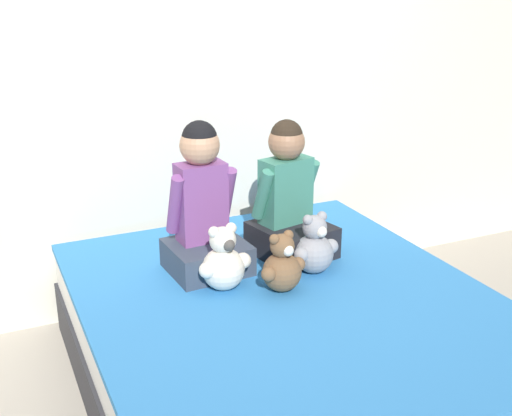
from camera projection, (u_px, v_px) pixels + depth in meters
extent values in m
plane|color=#B2A899|center=(285.00, 391.00, 2.80)|extent=(14.00, 14.00, 0.00)
cube|color=silver|center=(196.00, 71.00, 3.27)|extent=(8.00, 0.06, 2.50)
cube|color=#2D2D33|center=(286.00, 366.00, 2.75)|extent=(1.64, 1.92, 0.26)
cube|color=white|center=(287.00, 321.00, 2.68)|extent=(1.61, 1.88, 0.18)
cube|color=#337FC6|center=(287.00, 298.00, 2.64)|extent=(1.62, 1.90, 0.03)
cube|color=#384251|center=(207.00, 257.00, 2.84)|extent=(0.35, 0.33, 0.13)
cube|color=#7F4789|center=(201.00, 202.00, 2.80)|extent=(0.22, 0.14, 0.35)
sphere|color=tan|center=(200.00, 145.00, 2.71)|extent=(0.17, 0.17, 0.17)
sphere|color=black|center=(199.00, 138.00, 2.70)|extent=(0.15, 0.15, 0.15)
cylinder|color=#7F4789|center=(175.00, 205.00, 2.74)|extent=(0.07, 0.15, 0.29)
cylinder|color=#7F4789|center=(226.00, 196.00, 2.85)|extent=(0.07, 0.15, 0.29)
cube|color=black|center=(292.00, 240.00, 3.00)|extent=(0.38, 0.40, 0.15)
cube|color=#3D8470|center=(286.00, 191.00, 2.96)|extent=(0.25, 0.17, 0.31)
sphere|color=#9E7051|center=(287.00, 142.00, 2.89)|extent=(0.17, 0.17, 0.17)
sphere|color=#2D2319|center=(287.00, 136.00, 2.88)|extent=(0.15, 0.15, 0.15)
cylinder|color=#3D8470|center=(263.00, 195.00, 2.89)|extent=(0.08, 0.15, 0.25)
cylinder|color=#3D8470|center=(308.00, 184.00, 3.04)|extent=(0.08, 0.15, 0.25)
sphere|color=silver|center=(223.00, 269.00, 2.67)|extent=(0.18, 0.18, 0.18)
sphere|color=silver|center=(223.00, 240.00, 2.62)|extent=(0.11, 0.11, 0.11)
sphere|color=#4C4742|center=(229.00, 245.00, 2.59)|extent=(0.05, 0.05, 0.05)
sphere|color=silver|center=(214.00, 232.00, 2.59)|extent=(0.05, 0.05, 0.05)
sphere|color=silver|center=(231.00, 228.00, 2.63)|extent=(0.05, 0.05, 0.05)
sphere|color=silver|center=(207.00, 270.00, 2.60)|extent=(0.07, 0.07, 0.07)
sphere|color=silver|center=(243.00, 261.00, 2.69)|extent=(0.07, 0.07, 0.07)
sphere|color=#939399|center=(314.00, 254.00, 2.82)|extent=(0.17, 0.17, 0.17)
sphere|color=#939399|center=(315.00, 227.00, 2.78)|extent=(0.11, 0.11, 0.11)
sphere|color=white|center=(321.00, 232.00, 2.74)|extent=(0.05, 0.05, 0.05)
sphere|color=#939399|center=(308.00, 220.00, 2.74)|extent=(0.05, 0.05, 0.05)
sphere|color=#939399|center=(322.00, 216.00, 2.78)|extent=(0.05, 0.05, 0.05)
sphere|color=#939399|center=(301.00, 255.00, 2.76)|extent=(0.07, 0.07, 0.07)
sphere|color=#939399|center=(331.00, 246.00, 2.84)|extent=(0.07, 0.07, 0.07)
sphere|color=brown|center=(281.00, 272.00, 2.65)|extent=(0.16, 0.16, 0.16)
sphere|color=brown|center=(281.00, 246.00, 2.61)|extent=(0.10, 0.10, 0.10)
sphere|color=white|center=(288.00, 251.00, 2.58)|extent=(0.05, 0.05, 0.05)
sphere|color=brown|center=(274.00, 239.00, 2.58)|extent=(0.04, 0.04, 0.04)
sphere|color=brown|center=(288.00, 235.00, 2.62)|extent=(0.04, 0.04, 0.04)
sphere|color=brown|center=(269.00, 274.00, 2.59)|extent=(0.06, 0.06, 0.06)
sphere|color=brown|center=(298.00, 264.00, 2.68)|extent=(0.06, 0.06, 0.06)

